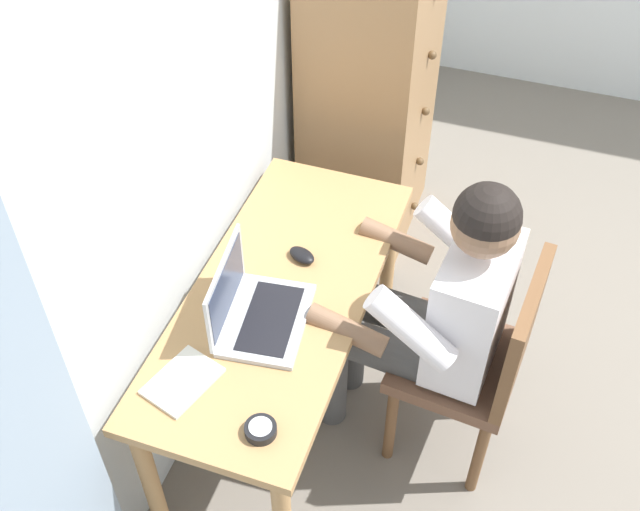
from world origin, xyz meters
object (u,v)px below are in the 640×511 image
object	(u,v)px
desk	(282,313)
dresser	(370,101)
computer_mouse	(302,255)
notebook_pad	(183,381)
desk_clock	(261,429)
chair	(480,358)
laptop	(253,309)
person_seated	(432,305)

from	to	relation	value
desk	dresser	world-z (taller)	dresser
computer_mouse	notebook_pad	distance (m)	0.61
desk	dresser	xyz separation A→B (m)	(1.20, 0.05, 0.07)
computer_mouse	desk_clock	size ratio (longest dim) A/B	1.11
chair	dresser	bearing A→B (deg)	33.02
desk_clock	laptop	bearing A→B (deg)	25.19
desk	person_seated	distance (m)	0.50
desk	chair	bearing A→B (deg)	-80.69
laptop	computer_mouse	size ratio (longest dim) A/B	3.68
desk	laptop	world-z (taller)	laptop
laptop	notebook_pad	xyz separation A→B (m)	(-0.29, 0.10, -0.05)
laptop	computer_mouse	world-z (taller)	laptop
laptop	notebook_pad	bearing A→B (deg)	160.14
person_seated	dresser	bearing A→B (deg)	26.08
desk_clock	notebook_pad	bearing A→B (deg)	73.70
chair	notebook_pad	xyz separation A→B (m)	(-0.54, 0.80, 0.21)
desk	person_seated	size ratio (longest dim) A/B	1.07
dresser	person_seated	world-z (taller)	dresser
desk_clock	chair	bearing A→B (deg)	-40.08
person_seated	laptop	distance (m)	0.58
desk	person_seated	xyz separation A→B (m)	(0.12, -0.48, 0.08)
computer_mouse	chair	bearing A→B (deg)	-70.85
chair	laptop	distance (m)	0.78
desk	computer_mouse	distance (m)	0.20
desk	notebook_pad	xyz separation A→B (m)	(-0.43, 0.14, 0.11)
person_seated	desk_clock	bearing A→B (deg)	151.98
computer_mouse	laptop	bearing A→B (deg)	-165.41
notebook_pad	chair	bearing A→B (deg)	-39.09
computer_mouse	person_seated	bearing A→B (deg)	-70.85
chair	laptop	size ratio (longest dim) A/B	2.43
dresser	computer_mouse	bearing A→B (deg)	-176.28
dresser	notebook_pad	xyz separation A→B (m)	(-1.63, 0.09, 0.04)
desk_clock	dresser	bearing A→B (deg)	6.41
dresser	computer_mouse	world-z (taller)	dresser
person_seated	desk	bearing A→B (deg)	104.50
desk	laptop	xyz separation A→B (m)	(-0.14, 0.03, 0.16)
desk	computer_mouse	xyz separation A→B (m)	(0.16, -0.01, 0.12)
laptop	computer_mouse	distance (m)	0.31
dresser	desk_clock	xyz separation A→B (m)	(-1.71, -0.19, 0.05)
desk_clock	notebook_pad	xyz separation A→B (m)	(0.08, 0.28, -0.01)
dresser	laptop	xyz separation A→B (m)	(-1.34, -0.02, 0.09)
desk	desk_clock	world-z (taller)	desk_clock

